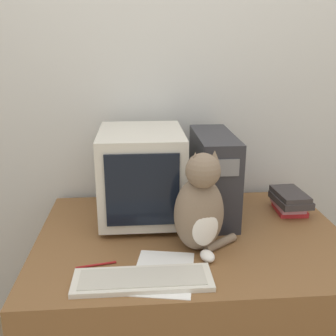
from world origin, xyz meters
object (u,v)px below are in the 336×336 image
object	(u,v)px
pen	(96,265)
computer_tower	(213,176)
cat	(200,208)
crt_monitor	(142,174)
keyboard	(143,280)
book_stack	(290,201)

from	to	relation	value
pen	computer_tower	bearing A→B (deg)	39.11
cat	crt_monitor	bearing A→B (deg)	111.47
crt_monitor	keyboard	distance (m)	0.57
cat	keyboard	bearing A→B (deg)	-150.74
cat	book_stack	world-z (taller)	cat
computer_tower	crt_monitor	bearing A→B (deg)	-179.48
computer_tower	keyboard	bearing A→B (deg)	-122.72
book_stack	pen	size ratio (longest dim) A/B	1.49
keyboard	book_stack	bearing A→B (deg)	36.37
book_stack	pen	distance (m)	0.98
crt_monitor	pen	distance (m)	0.50
cat	pen	distance (m)	0.45
computer_tower	book_stack	bearing A→B (deg)	-0.40
keyboard	book_stack	distance (m)	0.89
crt_monitor	keyboard	size ratio (longest dim) A/B	0.94
computer_tower	pen	distance (m)	0.69
keyboard	book_stack	xyz separation A→B (m)	(0.72, 0.53, 0.05)
book_stack	pen	xyz separation A→B (m)	(-0.89, -0.41, -0.05)
crt_monitor	cat	bearing A→B (deg)	-55.73
computer_tower	cat	world-z (taller)	cat
cat	book_stack	distance (m)	0.60
cat	pen	xyz separation A→B (m)	(-0.40, -0.09, -0.18)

